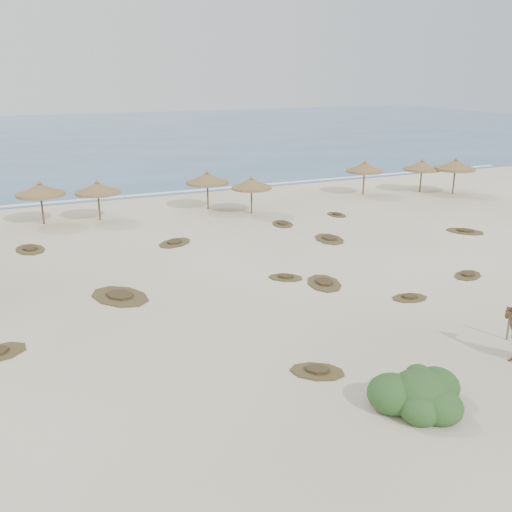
# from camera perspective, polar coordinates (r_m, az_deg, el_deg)

# --- Properties ---
(ground) EXTENTS (160.00, 160.00, 0.00)m
(ground) POSITION_cam_1_polar(r_m,az_deg,el_deg) (24.07, 8.15, -5.12)
(ground) COLOR #F0E3C5
(ground) RESTS_ON ground
(ocean) EXTENTS (200.00, 100.00, 0.01)m
(ocean) POSITION_cam_1_polar(r_m,az_deg,el_deg) (94.87, -16.98, 11.49)
(ocean) COLOR #284F78
(ocean) RESTS_ON ground
(foam_line) EXTENTS (70.00, 0.60, 0.01)m
(foam_line) POSITION_cam_1_polar(r_m,az_deg,el_deg) (47.17, -8.82, 6.26)
(foam_line) COLOR white
(foam_line) RESTS_ON ground
(palapa_1) EXTENTS (3.94, 3.94, 2.85)m
(palapa_1) POSITION_cam_1_polar(r_m,az_deg,el_deg) (38.86, -20.78, 6.16)
(palapa_1) COLOR brown
(palapa_1) RESTS_ON ground
(palapa_2) EXTENTS (3.77, 3.77, 2.74)m
(palapa_2) POSITION_cam_1_polar(r_m,az_deg,el_deg) (38.74, -15.57, 6.50)
(palapa_2) COLOR brown
(palapa_2) RESTS_ON ground
(palapa_3) EXTENTS (3.68, 3.68, 2.64)m
(palapa_3) POSITION_cam_1_polar(r_m,az_deg,el_deg) (39.29, -0.45, 7.19)
(palapa_3) COLOR brown
(palapa_3) RESTS_ON ground
(palapa_4) EXTENTS (3.60, 3.60, 2.81)m
(palapa_4) POSITION_cam_1_polar(r_m,az_deg,el_deg) (40.62, -4.89, 7.68)
(palapa_4) COLOR brown
(palapa_4) RESTS_ON ground
(palapa_5) EXTENTS (3.71, 3.71, 2.78)m
(palapa_5) POSITION_cam_1_polar(r_m,az_deg,el_deg) (46.37, 10.80, 8.66)
(palapa_5) COLOR brown
(palapa_5) RESTS_ON ground
(palapa_6) EXTENTS (2.99, 2.99, 2.73)m
(palapa_6) POSITION_cam_1_polar(r_m,az_deg,el_deg) (48.52, 16.26, 8.63)
(palapa_6) COLOR brown
(palapa_6) RESTS_ON ground
(palapa_7) EXTENTS (3.79, 3.79, 2.93)m
(palapa_7) POSITION_cam_1_polar(r_m,az_deg,el_deg) (48.59, 19.33, 8.54)
(palapa_7) COLOR brown
(palapa_7) RESTS_ON ground
(fence_post_far) EXTENTS (0.10, 0.10, 1.21)m
(fence_post_far) POSITION_cam_1_polar(r_m,az_deg,el_deg) (22.80, 23.97, -6.27)
(fence_post_far) COLOR #726855
(fence_post_far) RESTS_ON ground
(bush) EXTENTS (2.97, 2.61, 1.33)m
(bush) POSITION_cam_1_polar(r_m,az_deg,el_deg) (17.68, 16.05, -13.12)
(bush) COLOR #376129
(bush) RESTS_ON ground
(scrub_1) EXTENTS (3.17, 3.64, 0.16)m
(scrub_1) POSITION_cam_1_polar(r_m,az_deg,el_deg) (25.57, -13.46, -3.92)
(scrub_1) COLOR brown
(scrub_1) RESTS_ON ground
(scrub_2) EXTENTS (1.97, 1.83, 0.16)m
(scrub_2) POSITION_cam_1_polar(r_m,az_deg,el_deg) (27.15, 2.98, -2.13)
(scrub_2) COLOR brown
(scrub_2) RESTS_ON ground
(scrub_3) EXTENTS (1.90, 2.61, 0.16)m
(scrub_3) POSITION_cam_1_polar(r_m,az_deg,el_deg) (33.65, 7.34, 1.72)
(scrub_3) COLOR brown
(scrub_3) RESTS_ON ground
(scrub_4) EXTENTS (2.04, 1.75, 0.16)m
(scrub_4) POSITION_cam_1_polar(r_m,az_deg,el_deg) (29.25, 20.42, -1.79)
(scrub_4) COLOR brown
(scrub_4) RESTS_ON ground
(scrub_5) EXTENTS (2.53, 2.67, 0.16)m
(scrub_5) POSITION_cam_1_polar(r_m,az_deg,el_deg) (37.28, 20.17, 2.35)
(scrub_5) COLOR brown
(scrub_5) RESTS_ON ground
(scrub_6) EXTENTS (1.94, 2.56, 0.16)m
(scrub_6) POSITION_cam_1_polar(r_m,az_deg,el_deg) (33.79, -21.67, 0.64)
(scrub_6) COLOR brown
(scrub_6) RESTS_ON ground
(scrub_7) EXTENTS (1.71, 2.25, 0.16)m
(scrub_7) POSITION_cam_1_polar(r_m,az_deg,el_deg) (36.76, 2.66, 3.24)
(scrub_7) COLOR brown
(scrub_7) RESTS_ON ground
(scrub_9) EXTENTS (2.10, 2.68, 0.16)m
(scrub_9) POSITION_cam_1_polar(r_m,az_deg,el_deg) (26.58, 6.82, -2.69)
(scrub_9) COLOR brown
(scrub_9) RESTS_ON ground
(scrub_10) EXTENTS (1.14, 1.70, 0.16)m
(scrub_10) POSITION_cam_1_polar(r_m,az_deg,el_deg) (39.55, 8.06, 4.13)
(scrub_10) COLOR brown
(scrub_10) RESTS_ON ground
(scrub_11) EXTENTS (2.15, 1.99, 0.16)m
(scrub_11) POSITION_cam_1_polar(r_m,az_deg,el_deg) (19.07, 6.14, -11.36)
(scrub_11) COLOR brown
(scrub_11) RESTS_ON ground
(scrub_12) EXTENTS (1.73, 1.27, 0.16)m
(scrub_12) POSITION_cam_1_polar(r_m,az_deg,el_deg) (25.60, 15.11, -4.03)
(scrub_12) COLOR brown
(scrub_12) RESTS_ON ground
(scrub_13) EXTENTS (2.72, 2.58, 0.16)m
(scrub_13) POSITION_cam_1_polar(r_m,az_deg,el_deg) (32.95, -8.13, 1.34)
(scrub_13) COLOR brown
(scrub_13) RESTS_ON ground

